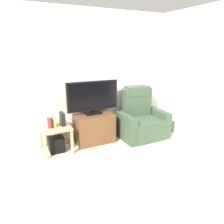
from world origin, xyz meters
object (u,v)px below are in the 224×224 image
(tv_stand, at_px, (94,128))
(television, at_px, (93,97))
(recliner_armchair, at_px, (141,120))
(book_leftmost, at_px, (49,123))
(book_rightmost, at_px, (54,122))
(game_console, at_px, (62,119))
(side_table, at_px, (55,130))
(book_middle, at_px, (52,123))
(subwoofer_box, at_px, (57,144))

(tv_stand, distance_m, television, 0.65)
(recliner_armchair, relative_size, book_leftmost, 6.14)
(tv_stand, relative_size, book_rightmost, 4.58)
(recliner_armchair, bearing_deg, game_console, 171.47)
(tv_stand, distance_m, recliner_armchair, 1.05)
(side_table, bearing_deg, book_middle, -157.37)
(book_rightmost, bearing_deg, recliner_armchair, -2.41)
(book_leftmost, relative_size, book_middle, 1.07)
(subwoofer_box, distance_m, book_leftmost, 0.46)
(television, bearing_deg, recliner_armchair, -10.69)
(book_middle, bearing_deg, book_rightmost, 0.00)
(television, xyz_separation_m, subwoofer_box, (-0.79, -0.10, -0.81))
(tv_stand, xyz_separation_m, television, (0.00, 0.02, 0.65))
(side_table, bearing_deg, book_rightmost, -115.34)
(television, bearing_deg, game_console, -172.22)
(recliner_armchair, height_order, book_middle, recliner_armchair)
(recliner_armchair, distance_m, game_console, 1.70)
(book_middle, distance_m, book_rightmost, 0.04)
(tv_stand, bearing_deg, book_middle, -173.24)
(subwoofer_box, xyz_separation_m, game_console, (0.15, 0.01, 0.48))
(side_table, height_order, book_middle, book_middle)
(side_table, bearing_deg, tv_stand, 5.73)
(side_table, distance_m, game_console, 0.25)
(game_console, bearing_deg, tv_stand, 6.13)
(book_middle, bearing_deg, recliner_armchair, -2.36)
(game_console, bearing_deg, book_leftmost, -173.02)
(tv_stand, relative_size, side_table, 1.42)
(book_middle, height_order, book_rightmost, book_rightmost)
(book_middle, bearing_deg, subwoofer_box, 22.63)
(subwoofer_box, xyz_separation_m, book_rightmost, (-0.01, -0.02, 0.44))
(book_leftmost, height_order, game_console, game_console)
(tv_stand, distance_m, game_console, 0.72)
(television, xyz_separation_m, book_middle, (-0.84, -0.12, -0.37))
(television, xyz_separation_m, side_table, (-0.79, -0.10, -0.53))
(book_rightmost, height_order, game_console, game_console)
(recliner_armchair, xyz_separation_m, subwoofer_box, (-1.82, 0.10, -0.24))
(tv_stand, bearing_deg, television, 90.00)
(book_leftmost, xyz_separation_m, book_rightmost, (0.09, 0.00, -0.00))
(tv_stand, distance_m, book_middle, 0.89)
(television, bearing_deg, book_rightmost, -171.60)
(television, bearing_deg, side_table, -172.92)
(tv_stand, height_order, game_console, game_console)
(recliner_armchair, relative_size, book_rightmost, 6.45)
(game_console, bearing_deg, side_table, -176.05)
(tv_stand, height_order, recliner_armchair, recliner_armchair)
(recliner_armchair, bearing_deg, book_middle, 172.76)
(game_console, bearing_deg, subwoofer_box, -176.05)
(recliner_armchair, xyz_separation_m, book_rightmost, (-1.83, 0.08, 0.21))
(book_middle, bearing_deg, game_console, 8.84)
(game_console, bearing_deg, recliner_armchair, -3.65)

